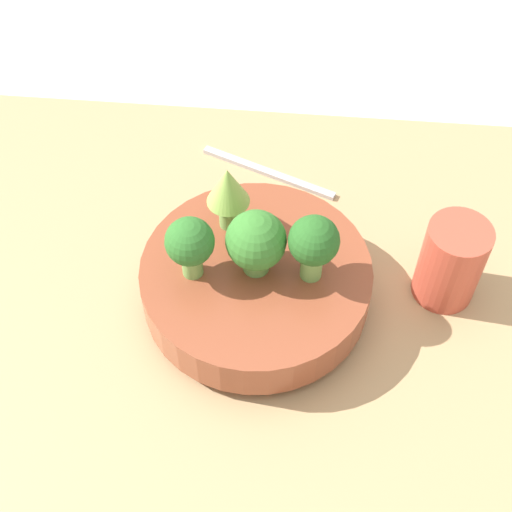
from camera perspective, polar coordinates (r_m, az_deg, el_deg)
name	(u,v)px	position (r m, az deg, el deg)	size (l,w,h in m)	color
ground_plane	(234,348)	(0.82, -1.79, -7.34)	(6.00, 6.00, 0.00)	silver
table	(233,337)	(0.80, -1.83, -6.52)	(1.07, 0.71, 0.04)	tan
bowl	(256,282)	(0.77, 0.00, -2.11)	(0.25, 0.25, 0.06)	brown
broccoli_floret_center	(256,242)	(0.72, 0.00, 1.14)	(0.06, 0.06, 0.08)	#6BA34C
broccoli_floret_right	(190,244)	(0.71, -5.31, 0.98)	(0.05, 0.05, 0.08)	#7AB256
broccoli_floret_left	(314,243)	(0.71, 4.63, 1.01)	(0.05, 0.05, 0.08)	#7AB256
romanesco_piece_near	(228,190)	(0.75, -2.27, 5.30)	(0.05, 0.05, 0.08)	#7AB256
cup	(451,262)	(0.80, 15.33, -0.47)	(0.07, 0.07, 0.10)	#C64C38
fork	(268,172)	(0.93, 0.96, 6.71)	(0.18, 0.08, 0.01)	#B2B2B7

